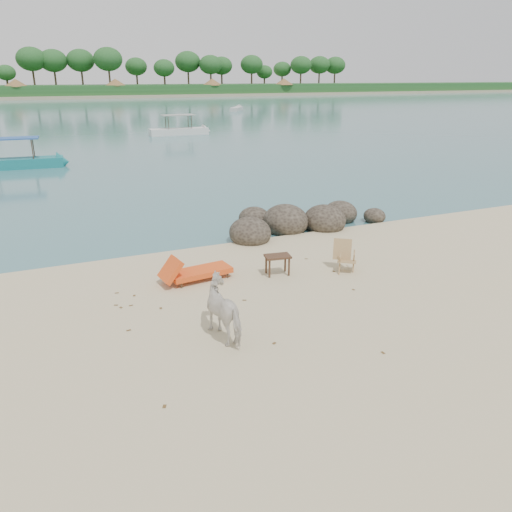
{
  "coord_description": "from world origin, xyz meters",
  "views": [
    {
      "loc": [
        -5.42,
        -8.82,
        5.27
      ],
      "look_at": [
        -0.69,
        2.0,
        1.0
      ],
      "focal_mm": 35.0,
      "sensor_mm": 36.0,
      "label": 1
    }
  ],
  "objects_px": {
    "lounge_chair": "(200,269)",
    "cow": "(227,310)",
    "boulders": "(296,222)",
    "boat_near": "(12,143)",
    "side_table": "(277,266)",
    "deck_chair": "(347,258)"
  },
  "relations": [
    {
      "from": "lounge_chair",
      "to": "cow",
      "type": "bearing_deg",
      "value": -104.54
    },
    {
      "from": "boulders",
      "to": "cow",
      "type": "relative_size",
      "value": 4.39
    },
    {
      "from": "boat_near",
      "to": "lounge_chair",
      "type": "bearing_deg",
      "value": -73.53
    },
    {
      "from": "cow",
      "to": "boat_near",
      "type": "xyz_separation_m",
      "value": [
        -4.47,
        24.92,
        0.86
      ]
    },
    {
      "from": "side_table",
      "to": "cow",
      "type": "bearing_deg",
      "value": -123.99
    },
    {
      "from": "cow",
      "to": "side_table",
      "type": "relative_size",
      "value": 2.13
    },
    {
      "from": "boulders",
      "to": "deck_chair",
      "type": "distance_m",
      "value": 4.52
    },
    {
      "from": "lounge_chair",
      "to": "deck_chair",
      "type": "relative_size",
      "value": 2.4
    },
    {
      "from": "deck_chair",
      "to": "lounge_chair",
      "type": "bearing_deg",
      "value": -160.08
    },
    {
      "from": "boulders",
      "to": "boat_near",
      "type": "distance_m",
      "value": 20.72
    },
    {
      "from": "cow",
      "to": "lounge_chair",
      "type": "distance_m",
      "value": 3.3
    },
    {
      "from": "boat_near",
      "to": "deck_chair",
      "type": "bearing_deg",
      "value": -64.95
    },
    {
      "from": "boulders",
      "to": "side_table",
      "type": "distance_m",
      "value": 4.69
    },
    {
      "from": "deck_chair",
      "to": "boat_near",
      "type": "distance_m",
      "value": 24.46
    },
    {
      "from": "boulders",
      "to": "side_table",
      "type": "bearing_deg",
      "value": -124.14
    },
    {
      "from": "side_table",
      "to": "lounge_chair",
      "type": "xyz_separation_m",
      "value": [
        -2.08,
        0.54,
        0.04
      ]
    },
    {
      "from": "lounge_chair",
      "to": "side_table",
      "type": "bearing_deg",
      "value": -21.58
    },
    {
      "from": "cow",
      "to": "deck_chair",
      "type": "xyz_separation_m",
      "value": [
        4.41,
        2.15,
        -0.19
      ]
    },
    {
      "from": "side_table",
      "to": "lounge_chair",
      "type": "distance_m",
      "value": 2.15
    },
    {
      "from": "deck_chair",
      "to": "boat_near",
      "type": "relative_size",
      "value": 0.14
    },
    {
      "from": "boulders",
      "to": "side_table",
      "type": "relative_size",
      "value": 9.34
    },
    {
      "from": "boulders",
      "to": "lounge_chair",
      "type": "height_order",
      "value": "boulders"
    }
  ]
}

